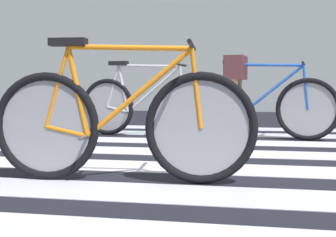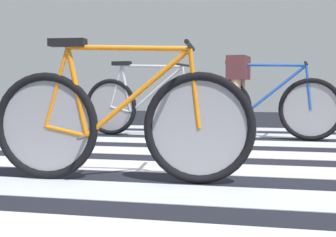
% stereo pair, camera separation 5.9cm
% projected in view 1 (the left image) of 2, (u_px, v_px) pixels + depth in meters
% --- Properties ---
extents(ground, '(18.00, 14.00, 0.02)m').
position_uv_depth(ground, '(182.00, 165.00, 3.38)').
color(ground, black).
extents(crosswalk_markings, '(5.43, 5.73, 0.00)m').
position_uv_depth(crosswalk_markings, '(179.00, 159.00, 3.60)').
color(crosswalk_markings, silver).
rests_on(crosswalk_markings, ground).
extents(bicycle_1_of_3, '(1.74, 0.52, 0.93)m').
position_uv_depth(bicycle_1_of_3, '(121.00, 123.00, 2.72)').
color(bicycle_1_of_3, black).
rests_on(bicycle_1_of_3, ground).
extents(bicycle_2_of_3, '(1.72, 0.54, 0.93)m').
position_uv_depth(bicycle_2_of_3, '(262.00, 106.00, 4.96)').
color(bicycle_2_of_3, black).
rests_on(bicycle_2_of_3, ground).
extents(cyclist_2_of_3, '(0.37, 0.44, 0.98)m').
position_uv_depth(cyclist_2_of_3, '(236.00, 85.00, 5.04)').
color(cyclist_2_of_3, tan).
rests_on(cyclist_2_of_3, ground).
extents(bicycle_3_of_3, '(1.73, 0.52, 0.93)m').
position_uv_depth(bicycle_3_of_3, '(145.00, 105.00, 5.20)').
color(bicycle_3_of_3, black).
rests_on(bicycle_3_of_3, ground).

